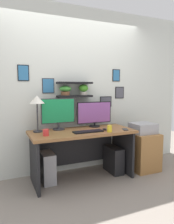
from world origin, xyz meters
TOP-DOWN VIEW (x-y plane):
  - ground_plane at (0.00, 0.00)m, footprint 8.00×8.00m
  - back_wall_assembly at (0.00, 0.44)m, footprint 4.40×0.24m
  - desk at (0.00, 0.05)m, footprint 1.56×0.68m
  - monitor_left at (-0.31, 0.22)m, footprint 0.52×0.18m
  - monitor_right at (0.31, 0.22)m, footprint 0.60×0.18m
  - keyboard at (0.04, -0.14)m, footprint 0.44×0.14m
  - computer_mouse at (0.32, -0.11)m, footprint 0.06×0.09m
  - desk_lamp at (-0.63, 0.16)m, footprint 0.21×0.21m
  - cell_phone at (0.63, -0.20)m, footprint 0.12×0.16m
  - coffee_mug at (-0.57, -0.12)m, footprint 0.08×0.08m
  - pen_cup at (0.33, -0.25)m, footprint 0.07×0.07m
  - drawer_cabinet at (1.09, -0.05)m, footprint 0.44×0.50m
  - printer at (1.09, -0.05)m, footprint 0.38×0.34m
  - computer_tower_left at (-0.52, 0.12)m, footprint 0.18×0.40m
  - computer_tower_right at (0.57, 0.03)m, footprint 0.18×0.40m

SIDE VIEW (x-z plane):
  - ground_plane at x=0.00m, z-range 0.00..0.00m
  - computer_tower_right at x=0.57m, z-range 0.00..0.42m
  - computer_tower_left at x=-0.52m, z-range 0.00..0.44m
  - drawer_cabinet at x=1.09m, z-range 0.00..0.63m
  - desk at x=0.00m, z-range 0.16..0.91m
  - printer at x=1.09m, z-range 0.63..0.80m
  - cell_phone at x=0.63m, z-range 0.75..0.76m
  - keyboard at x=0.04m, z-range 0.75..0.77m
  - computer_mouse at x=0.32m, z-range 0.75..0.78m
  - coffee_mug at x=-0.57m, z-range 0.75..0.84m
  - pen_cup at x=0.33m, z-range 0.75..0.85m
  - monitor_right at x=0.31m, z-range 0.76..1.17m
  - monitor_left at x=-0.31m, z-range 0.77..1.25m
  - desk_lamp at x=-0.63m, z-range 0.92..1.45m
  - back_wall_assembly at x=0.00m, z-range 0.00..2.70m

